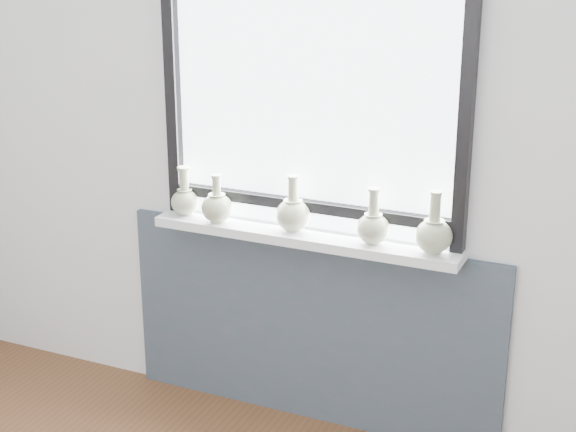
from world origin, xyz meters
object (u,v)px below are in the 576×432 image
at_px(vase_e, 434,233).
at_px(windowsill, 304,237).
at_px(vase_d, 373,226).
at_px(vase_b, 217,206).
at_px(vase_c, 293,213).
at_px(vase_a, 185,199).

bearing_deg(vase_e, windowsill, 179.19).
relative_size(windowsill, vase_d, 5.80).
distance_m(vase_b, vase_d, 0.69).
bearing_deg(windowsill, vase_b, -175.65).
bearing_deg(vase_c, vase_a, -179.70).
distance_m(windowsill, vase_a, 0.57).
bearing_deg(vase_b, vase_a, 170.26).
xyz_separation_m(windowsill, vase_c, (-0.05, 0.00, 0.10)).
bearing_deg(vase_c, vase_b, -174.49).
distance_m(vase_a, vase_b, 0.18).
bearing_deg(vase_b, vase_d, 1.97).
relative_size(vase_a, vase_c, 0.91).
xyz_separation_m(vase_a, vase_d, (0.86, -0.01, 0.00)).
distance_m(vase_a, vase_d, 0.86).
relative_size(windowsill, vase_c, 5.63).
distance_m(windowsill, vase_c, 0.11).
distance_m(vase_a, vase_c, 0.51).
xyz_separation_m(vase_a, vase_e, (1.10, -0.01, 0.01)).
relative_size(vase_d, vase_e, 0.92).
relative_size(windowsill, vase_b, 6.37).
relative_size(vase_a, vase_e, 0.87).
height_order(vase_a, vase_d, vase_d).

